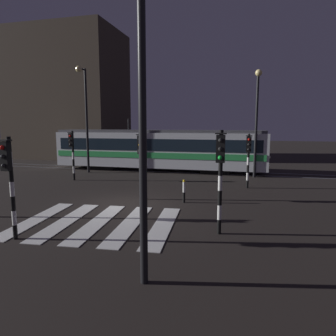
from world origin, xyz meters
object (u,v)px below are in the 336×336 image
traffic_light_median_centre (141,156)px  bollard_island_edge (184,191)px  street_lamp_near_kerb (138,82)px  traffic_light_corner_far_right (248,153)px  traffic_light_corner_near_right (220,167)px  traffic_light_kerb_mid_left (9,173)px  street_lamp_trackside_left (85,108)px  traffic_light_corner_far_left (72,148)px  tram (158,149)px  street_lamp_trackside_right (257,111)px

traffic_light_median_centre → bollard_island_edge: traffic_light_median_centre is taller
street_lamp_near_kerb → bollard_island_edge: 8.78m
traffic_light_corner_far_right → street_lamp_near_kerb: 12.43m
traffic_light_corner_near_right → traffic_light_kerb_mid_left: 6.72m
traffic_light_median_centre → traffic_light_corner_far_right: bearing=38.9°
traffic_light_corner_near_right → street_lamp_trackside_left: (-10.97, 10.97, 2.58)m
traffic_light_corner_near_right → bollard_island_edge: (-1.98, 3.91, -1.76)m
traffic_light_corner_far_left → traffic_light_kerb_mid_left: 10.69m
traffic_light_median_centre → tram: 9.61m
street_lamp_trackside_left → street_lamp_trackside_right: street_lamp_trackside_left is taller
traffic_light_corner_far_left → street_lamp_trackside_left: size_ratio=0.42×
traffic_light_corner_far_right → street_lamp_trackside_left: street_lamp_trackside_left is taller
traffic_light_median_centre → traffic_light_kerb_mid_left: bearing=-110.3°
traffic_light_corner_near_right → traffic_light_corner_far_right: bearing=83.3°
traffic_light_corner_near_right → street_lamp_trackside_left: street_lamp_trackside_left is taller
traffic_light_corner_far_right → street_lamp_trackside_right: size_ratio=0.44×
traffic_light_median_centre → traffic_light_corner_far_right: (5.07, 4.09, -0.11)m
traffic_light_corner_far_left → traffic_light_corner_far_right: bearing=1.1°
tram → bollard_island_edge: (3.99, -9.48, -1.19)m
street_lamp_trackside_left → street_lamp_near_kerb: bearing=-57.3°
tram → street_lamp_trackside_left: bearing=-154.2°
tram → bollard_island_edge: size_ratio=15.24×
traffic_light_corner_far_left → traffic_light_corner_far_right: traffic_light_corner_far_left is taller
traffic_light_corner_far_right → bollard_island_edge: traffic_light_corner_far_right is taller
traffic_light_corner_far_right → traffic_light_kerb_mid_left: 12.54m
traffic_light_corner_near_right → street_lamp_trackside_left: bearing=135.0°
traffic_light_corner_far_left → tram: 7.02m
traffic_light_median_centre → street_lamp_trackside_left: street_lamp_trackside_left is taller
tram → traffic_light_corner_far_right: bearing=-37.6°
traffic_light_kerb_mid_left → bollard_island_edge: (4.39, 6.04, -1.63)m
traffic_light_kerb_mid_left → bollard_island_edge: 7.64m
traffic_light_corner_far_left → traffic_light_kerb_mid_left: (3.88, -9.96, 0.03)m
street_lamp_trackside_left → street_lamp_near_kerb: (9.55, -14.86, -0.34)m
traffic_light_corner_far_right → street_lamp_trackside_left: size_ratio=0.40×
traffic_light_kerb_mid_left → street_lamp_trackside_right: (7.81, 13.95, 2.38)m
traffic_light_corner_far_right → traffic_light_corner_far_left: bearing=-178.9°
street_lamp_trackside_right → tram: 8.08m
traffic_light_median_centre → street_lamp_trackside_right: street_lamp_trackside_right is taller
traffic_light_corner_near_right → traffic_light_corner_far_left: bearing=142.6°
traffic_light_median_centre → traffic_light_corner_far_left: bearing=147.7°
street_lamp_near_kerb → tram: (-4.54, 17.28, -2.81)m
traffic_light_corner_far_left → street_lamp_near_kerb: size_ratio=0.45×
traffic_light_kerb_mid_left → traffic_light_corner_far_right: bearing=54.3°
street_lamp_trackside_left → bollard_island_edge: bearing=-38.1°
street_lamp_near_kerb → traffic_light_corner_far_left: bearing=127.0°
traffic_light_corner_far_left → traffic_light_corner_far_right: 11.21m
traffic_light_median_centre → bollard_island_edge: size_ratio=3.00×
traffic_light_median_centre → traffic_light_corner_far_right: 6.52m
traffic_light_kerb_mid_left → traffic_light_corner_near_right: bearing=18.4°
traffic_light_corner_far_left → traffic_light_corner_far_right: (11.21, 0.22, -0.07)m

